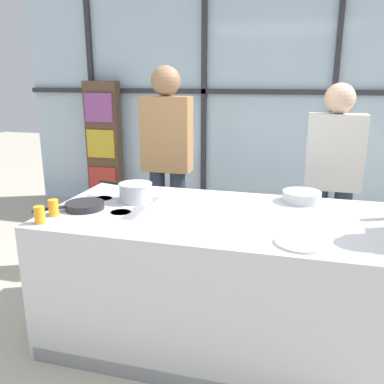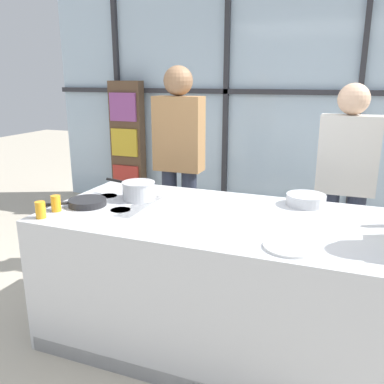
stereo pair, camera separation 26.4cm
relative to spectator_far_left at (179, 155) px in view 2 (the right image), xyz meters
The scene contains 12 objects.
ground_plane 1.61m from the spectator_far_left, 55.17° to the right, with size 18.00×18.00×0.00m, color #BCB29E.
back_window_wall 1.89m from the spectator_far_left, 67.86° to the left, with size 6.40×0.10×2.80m.
bookshelf 2.09m from the spectator_far_left, 132.41° to the left, with size 0.46×0.19×1.67m.
demo_island 1.37m from the spectator_far_left, 55.27° to the right, with size 2.20×1.07×0.88m.
spectator_far_left is the anchor object (origin of this frame).
spectator_center_left 1.40m from the spectator_far_left, ahead, with size 0.44×0.23×1.66m.
frying_pan 1.16m from the spectator_far_left, 99.41° to the right, with size 0.37×0.35×0.04m.
saucepan 0.89m from the spectator_far_left, 85.84° to the right, with size 0.42×0.23×0.12m.
white_plate 1.80m from the spectator_far_left, 49.33° to the right, with size 0.27×0.27×0.01m, color white.
mixing_bowl 1.32m from the spectator_far_left, 27.34° to the right, with size 0.26×0.26×0.07m.
juice_glass_near 1.48m from the spectator_far_left, 101.70° to the right, with size 0.06×0.06×0.10m, color orange.
juice_glass_far 1.34m from the spectator_far_left, 102.92° to the right, with size 0.06×0.06×0.10m, color orange.
Camera 2 is at (0.68, -2.27, 1.69)m, focal length 38.00 mm.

